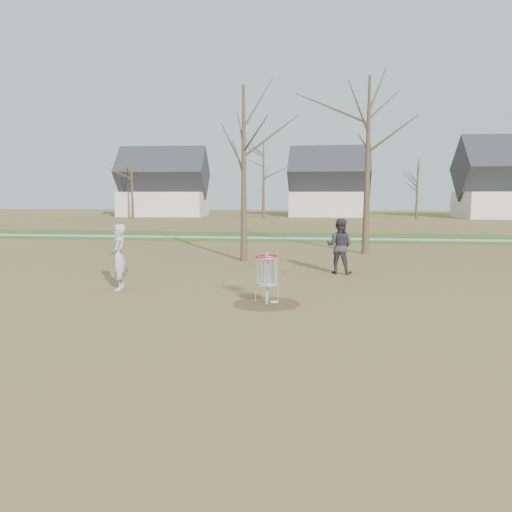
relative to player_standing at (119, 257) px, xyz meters
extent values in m
plane|color=brown|center=(4.71, -1.38, -1.01)|extent=(160.00, 160.00, 0.00)
cube|color=#2D5119|center=(4.71, 19.62, -1.00)|extent=(160.00, 8.00, 0.01)
cube|color=#9E9E99|center=(4.71, 18.62, -0.99)|extent=(160.00, 1.50, 0.01)
cylinder|color=#47331E|center=(4.71, -1.38, -1.00)|extent=(1.80, 1.80, 0.01)
imported|color=#B2B2B2|center=(0.00, 0.00, 0.00)|extent=(0.65, 0.83, 2.01)
imported|color=#2F2F34|center=(6.76, 4.13, 0.01)|extent=(1.16, 1.00, 2.04)
cylinder|color=white|center=(4.89, -1.17, -0.99)|extent=(0.22, 0.22, 0.02)
cylinder|color=red|center=(5.97, 2.17, 0.20)|extent=(0.22, 0.22, 0.08)
cylinder|color=#FD2F0D|center=(0.24, -0.18, 0.27)|extent=(0.22, 0.22, 0.02)
cylinder|color=#9EA3AD|center=(4.71, -1.38, -0.33)|extent=(0.05, 0.05, 1.35)
cylinder|color=#9EA3AD|center=(4.71, -1.38, -0.46)|extent=(0.64, 0.64, 0.04)
torus|color=#9EA3AD|center=(4.71, -1.38, 0.24)|extent=(0.60, 0.60, 0.04)
torus|color=red|center=(4.71, -1.38, 0.28)|extent=(0.60, 0.60, 0.04)
cone|color=#382B1E|center=(2.71, 7.12, 2.74)|extent=(0.32, 0.32, 7.50)
cone|color=#382B1E|center=(8.21, 10.62, 3.24)|extent=(0.36, 0.36, 8.50)
cone|color=#382B1E|center=(-17.29, 44.62, 2.99)|extent=(0.36, 0.36, 8.00)
cone|color=#382B1E|center=(-1.29, 46.62, 3.49)|extent=(0.40, 0.40, 9.00)
cone|color=#382B1E|center=(16.71, 45.62, 2.49)|extent=(0.32, 0.32, 7.00)
cube|color=silver|center=(-15.29, 50.62, 0.59)|extent=(11.46, 7.75, 3.20)
pyramid|color=#2D2D33|center=(-15.29, 50.62, 3.97)|extent=(12.01, 7.79, 3.55)
cube|color=silver|center=(6.71, 52.62, 0.59)|extent=(10.24, 7.34, 3.20)
pyramid|color=#2D2D33|center=(6.71, 52.62, 3.97)|extent=(10.74, 7.36, 3.55)
cube|color=silver|center=(28.71, 50.62, 0.59)|extent=(12.40, 8.62, 3.20)
pyramid|color=#2D2D33|center=(28.71, 50.62, 4.22)|extent=(13.00, 8.65, 4.06)
camera|label=1|loc=(6.21, -14.35, 1.91)|focal=35.00mm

